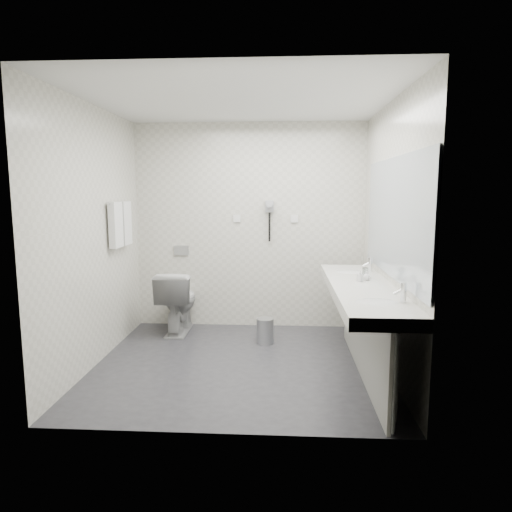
{
  "coord_description": "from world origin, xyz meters",
  "views": [
    {
      "loc": [
        0.41,
        -4.22,
        1.68
      ],
      "look_at": [
        0.15,
        0.15,
        1.05
      ],
      "focal_mm": 31.66,
      "sensor_mm": 36.0,
      "label": 1
    }
  ],
  "objects": [
    {
      "name": "bin_lid",
      "position": [
        0.22,
        0.62,
        0.28
      ],
      "size": [
        0.19,
        0.19,
        0.02
      ],
      "primitive_type": "cylinder",
      "color": "#B2B5BA",
      "rests_on": "pedal_bin"
    },
    {
      "name": "wall_right",
      "position": [
        1.4,
        0.0,
        1.25
      ],
      "size": [
        0.0,
        2.6,
        2.6
      ],
      "primitive_type": "plane",
      "rotation": [
        1.57,
        0.0,
        -1.57
      ],
      "color": "beige",
      "rests_on": "floor"
    },
    {
      "name": "towel_far",
      "position": [
        -1.34,
        0.69,
        1.33
      ],
      "size": [
        0.07,
        0.24,
        0.48
      ],
      "primitive_type": "cube",
      "color": "silver",
      "rests_on": "towel_rail"
    },
    {
      "name": "vanity_post_near",
      "position": [
        1.18,
        -1.24,
        0.38
      ],
      "size": [
        0.06,
        0.06,
        0.75
      ],
      "primitive_type": "cylinder",
      "color": "silver",
      "rests_on": "floor"
    },
    {
      "name": "dryer_barrel",
      "position": [
        0.25,
        1.2,
        1.53
      ],
      "size": [
        0.08,
        0.14,
        0.08
      ],
      "primitive_type": "cylinder",
      "rotation": [
        1.57,
        0.0,
        0.0
      ],
      "color": "#9B9DA1",
      "rests_on": "dryer_cradle"
    },
    {
      "name": "glass_left",
      "position": [
        1.21,
        0.11,
        0.9
      ],
      "size": [
        0.07,
        0.07,
        0.1
      ],
      "primitive_type": "cylinder",
      "rotation": [
        0.0,
        0.0,
        -0.32
      ],
      "color": "silver",
      "rests_on": "vanity_counter"
    },
    {
      "name": "dryer_cord",
      "position": [
        0.25,
        1.26,
        1.25
      ],
      "size": [
        0.02,
        0.02,
        0.35
      ],
      "primitive_type": "cylinder",
      "color": "black",
      "rests_on": "dryer_cradle"
    },
    {
      "name": "basin_far",
      "position": [
        1.12,
        0.45,
        0.83
      ],
      "size": [
        0.4,
        0.31,
        0.05
      ],
      "primitive_type": "ellipsoid",
      "color": "silver",
      "rests_on": "vanity_counter"
    },
    {
      "name": "pedal_bin",
      "position": [
        0.22,
        0.62,
        0.13
      ],
      "size": [
        0.22,
        0.22,
        0.27
      ],
      "primitive_type": "cylinder",
      "rotation": [
        0.0,
        0.0,
        0.14
      ],
      "color": "#B2B5BA",
      "rests_on": "floor"
    },
    {
      "name": "vanity_counter",
      "position": [
        1.12,
        -0.2,
        0.8
      ],
      "size": [
        0.55,
        2.2,
        0.1
      ],
      "primitive_type": "cube",
      "color": "silver",
      "rests_on": "floor"
    },
    {
      "name": "mirror",
      "position": [
        1.39,
        -0.2,
        1.45
      ],
      "size": [
        0.02,
        2.2,
        1.05
      ],
      "primitive_type": "cube",
      "color": "#B2BCC6",
      "rests_on": "wall_right"
    },
    {
      "name": "faucet_near",
      "position": [
        1.32,
        -0.85,
        0.92
      ],
      "size": [
        0.04,
        0.04,
        0.15
      ],
      "primitive_type": "cylinder",
      "color": "silver",
      "rests_on": "vanity_counter"
    },
    {
      "name": "flush_plate",
      "position": [
        -0.85,
        1.29,
        0.95
      ],
      "size": [
        0.18,
        0.02,
        0.12
      ],
      "primitive_type": "cube",
      "color": "#B2B5BA",
      "rests_on": "wall_back"
    },
    {
      "name": "vanity_panel",
      "position": [
        1.15,
        -0.2,
        0.38
      ],
      "size": [
        0.03,
        2.15,
        0.75
      ],
      "primitive_type": "cube",
      "color": "gray",
      "rests_on": "floor"
    },
    {
      "name": "wall_front",
      "position": [
        0.0,
        -1.3,
        1.25
      ],
      "size": [
        2.8,
        0.0,
        2.8
      ],
      "primitive_type": "plane",
      "rotation": [
        -1.57,
        0.0,
        0.0
      ],
      "color": "beige",
      "rests_on": "floor"
    },
    {
      "name": "switch_plate_a",
      "position": [
        -0.15,
        1.29,
        1.35
      ],
      "size": [
        0.09,
        0.02,
        0.09
      ],
      "primitive_type": "cube",
      "color": "silver",
      "rests_on": "wall_back"
    },
    {
      "name": "towel_near",
      "position": [
        -1.34,
        0.41,
        1.33
      ],
      "size": [
        0.07,
        0.24,
        0.48
      ],
      "primitive_type": "cube",
      "color": "silver",
      "rests_on": "towel_rail"
    },
    {
      "name": "faucet_far",
      "position": [
        1.32,
        0.45,
        0.92
      ],
      "size": [
        0.04,
        0.04,
        0.15
      ],
      "primitive_type": "cylinder",
      "color": "silver",
      "rests_on": "vanity_counter"
    },
    {
      "name": "vanity_post_far",
      "position": [
        1.18,
        0.84,
        0.38
      ],
      "size": [
        0.06,
        0.06,
        0.75
      ],
      "primitive_type": "cylinder",
      "color": "silver",
      "rests_on": "floor"
    },
    {
      "name": "wall_back",
      "position": [
        0.0,
        1.3,
        1.25
      ],
      "size": [
        2.8,
        0.0,
        2.8
      ],
      "primitive_type": "plane",
      "rotation": [
        1.57,
        0.0,
        0.0
      ],
      "color": "beige",
      "rests_on": "floor"
    },
    {
      "name": "toilet",
      "position": [
        -0.84,
        0.99,
        0.37
      ],
      "size": [
        0.42,
        0.74,
        0.75
      ],
      "primitive_type": "imported",
      "rotation": [
        0.0,
        0.0,
        3.14
      ],
      "color": "silver",
      "rests_on": "floor"
    },
    {
      "name": "towel_rail",
      "position": [
        -1.35,
        0.55,
        1.55
      ],
      "size": [
        0.02,
        0.62,
        0.02
      ],
      "primitive_type": "cylinder",
      "rotation": [
        1.57,
        0.0,
        0.0
      ],
      "color": "silver",
      "rests_on": "wall_left"
    },
    {
      "name": "ceiling",
      "position": [
        0.0,
        0.0,
        2.5
      ],
      "size": [
        2.8,
        2.8,
        0.0
      ],
      "primitive_type": "plane",
      "rotation": [
        3.14,
        0.0,
        0.0
      ],
      "color": "silver",
      "rests_on": "wall_back"
    },
    {
      "name": "soap_bottle_a",
      "position": [
        1.13,
        -0.07,
        0.9
      ],
      "size": [
        0.07,
        0.07,
        0.1
      ],
      "primitive_type": "imported",
      "rotation": [
        0.0,
        0.0,
        0.75
      ],
      "color": "silver",
      "rests_on": "vanity_counter"
    },
    {
      "name": "wall_left",
      "position": [
        -1.4,
        0.0,
        1.25
      ],
      "size": [
        0.0,
        2.6,
        2.6
      ],
      "primitive_type": "plane",
      "rotation": [
        1.57,
        0.0,
        1.57
      ],
      "color": "beige",
      "rests_on": "floor"
    },
    {
      "name": "soap_bottle_b",
      "position": [
        1.2,
        -0.01,
        0.89
      ],
      "size": [
        0.09,
        0.09,
        0.09
      ],
      "primitive_type": "imported",
      "rotation": [
        0.0,
        0.0,
        -0.78
      ],
      "color": "silver",
      "rests_on": "vanity_counter"
    },
    {
      "name": "basin_near",
      "position": [
        1.12,
        -0.85,
        0.83
      ],
      "size": [
        0.4,
        0.31,
        0.05
      ],
      "primitive_type": "ellipsoid",
      "color": "silver",
      "rests_on": "vanity_counter"
    },
    {
      "name": "switch_plate_b",
      "position": [
        0.55,
        1.29,
        1.35
      ],
      "size": [
        0.09,
        0.02,
        0.09
      ],
      "primitive_type": "cube",
      "color": "silver",
      "rests_on": "wall_back"
    },
    {
      "name": "glass_right",
      "position": [
        1.2,
        0.08,
        0.9
      ],
      "size": [
        0.06,
        0.06,
        0.1
      ],
      "primitive_type": "cylinder",
      "rotation": [
        0.0,
        0.0,
        0.03
      ],
      "color": "silver",
      "rests_on": "vanity_counter"
    },
    {
      "name": "dryer_cradle",
      "position": [
        0.25,
        1.27,
        1.5
      ],
      "size": [
        0.1,
        0.04,
        0.14
      ],
      "primitive_type": "cube",
      "color": "#9B9DA1",
      "rests_on": "wall_back"
    },
    {
      "name": "floor",
      "position": [
        0.0,
        0.0,
        0.0
      ],
      "size": [
        2.8,
        2.8,
        0.0
      ],
      "primitive_type": "plane",
      "color": "#2A292E",
      "rests_on": "ground"
    }
  ]
}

